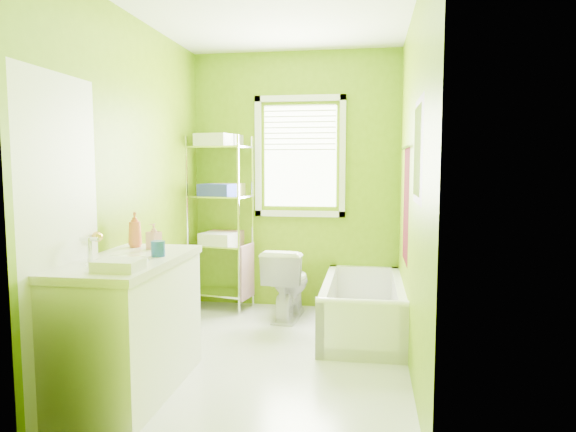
% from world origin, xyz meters
% --- Properties ---
extents(ground, '(2.90, 2.90, 0.00)m').
position_xyz_m(ground, '(0.00, 0.00, 0.00)').
color(ground, silver).
rests_on(ground, ground).
extents(room_envelope, '(2.14, 2.94, 2.62)m').
position_xyz_m(room_envelope, '(0.00, 0.00, 1.55)').
color(room_envelope, '#648B06').
rests_on(room_envelope, ground).
extents(window, '(0.92, 0.05, 1.22)m').
position_xyz_m(window, '(0.05, 1.42, 1.61)').
color(window, white).
rests_on(window, ground).
extents(door, '(0.09, 0.80, 2.00)m').
position_xyz_m(door, '(-1.04, -1.00, 1.00)').
color(door, white).
rests_on(door, ground).
extents(right_wall_decor, '(0.04, 1.48, 1.17)m').
position_xyz_m(right_wall_decor, '(1.04, -0.02, 1.32)').
color(right_wall_decor, '#45070B').
rests_on(right_wall_decor, ground).
extents(bathtub, '(0.69, 1.47, 0.48)m').
position_xyz_m(bathtub, '(0.71, 0.67, 0.15)').
color(bathtub, white).
rests_on(bathtub, ground).
extents(toilet, '(0.43, 0.70, 0.69)m').
position_xyz_m(toilet, '(-0.01, 1.02, 0.34)').
color(toilet, white).
rests_on(toilet, ground).
extents(vanity, '(0.60, 1.17, 1.13)m').
position_xyz_m(vanity, '(-0.76, -0.74, 0.47)').
color(vanity, white).
rests_on(vanity, ground).
extents(wire_shelf_unit, '(0.65, 0.53, 1.77)m').
position_xyz_m(wire_shelf_unit, '(-0.72, 1.26, 1.09)').
color(wire_shelf_unit, silver).
rests_on(wire_shelf_unit, ground).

